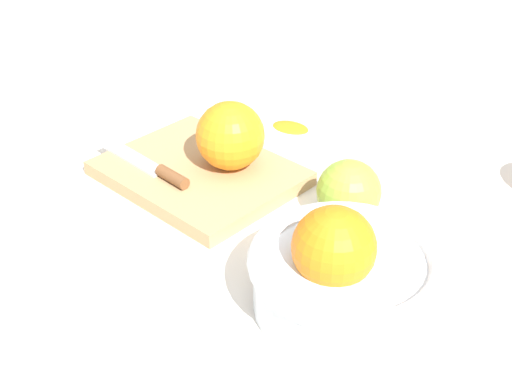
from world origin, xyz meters
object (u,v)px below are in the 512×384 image
at_px(knife, 154,168).
at_px(apple_mid_center, 349,191).
at_px(bowl, 344,272).
at_px(orange_on_board, 230,136).
at_px(cutting_board, 199,173).

xyz_separation_m(knife, apple_mid_center, (-0.19, -0.13, 0.01)).
relative_size(bowl, knife, 1.13).
height_order(bowl, apple_mid_center, bowl).
relative_size(bowl, orange_on_board, 2.20).
height_order(bowl, cutting_board, bowl).
bearing_deg(orange_on_board, cutting_board, 57.29).
bearing_deg(orange_on_board, knife, 61.58).
bearing_deg(orange_on_board, apple_mid_center, -160.16).
bearing_deg(orange_on_board, bowl, 168.50).
bearing_deg(apple_mid_center, knife, 34.96).
height_order(orange_on_board, knife, orange_on_board).
bearing_deg(knife, orange_on_board, -118.42).
bearing_deg(bowl, knife, 5.71).
bearing_deg(knife, apple_mid_center, -145.04).
relative_size(bowl, cutting_board, 0.81).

